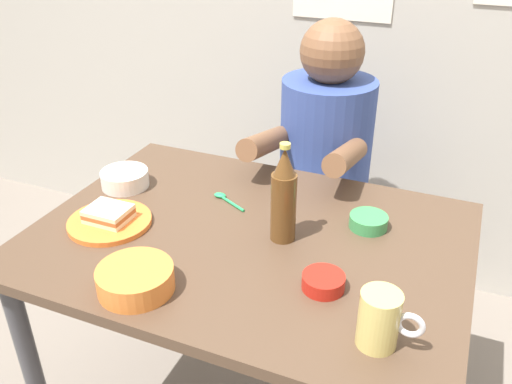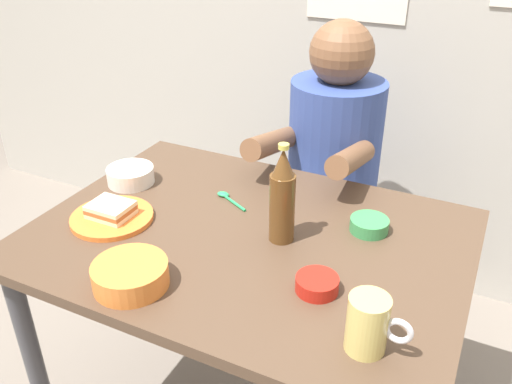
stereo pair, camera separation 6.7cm
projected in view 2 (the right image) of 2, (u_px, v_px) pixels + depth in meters
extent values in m
cube|color=#4C3828|center=(248.00, 239.00, 1.39)|extent=(1.10, 0.80, 0.03)
cylinder|color=#3F3F44|center=(36.00, 369.00, 1.49)|extent=(0.05, 0.05, 0.71)
cylinder|color=#3F3F44|center=(173.00, 243.00, 2.02)|extent=(0.05, 0.05, 0.71)
cylinder|color=#3F3F44|center=(441.00, 323.00, 1.65)|extent=(0.05, 0.05, 0.71)
cylinder|color=#4C4C51|center=(325.00, 269.00, 2.13)|extent=(0.08, 0.08, 0.41)
cylinder|color=brown|center=(329.00, 221.00, 2.02)|extent=(0.34, 0.34, 0.04)
cylinder|color=#33478C|center=(334.00, 154.00, 1.88)|extent=(0.32, 0.32, 0.52)
sphere|color=brown|center=(342.00, 53.00, 1.71)|extent=(0.21, 0.21, 0.21)
cylinder|color=brown|center=(271.00, 143.00, 1.68)|extent=(0.07, 0.31, 0.14)
cylinder|color=brown|center=(351.00, 159.00, 1.58)|extent=(0.07, 0.31, 0.14)
cylinder|color=orange|center=(112.00, 218.00, 1.44)|extent=(0.22, 0.22, 0.01)
cube|color=beige|center=(111.00, 213.00, 1.43)|extent=(0.11, 0.09, 0.01)
cube|color=#9E592D|center=(111.00, 210.00, 1.43)|extent=(0.11, 0.09, 0.01)
cube|color=beige|center=(110.00, 206.00, 1.42)|extent=(0.11, 0.09, 0.01)
cylinder|color=#D1BC66|center=(367.00, 324.00, 1.01)|extent=(0.08, 0.08, 0.12)
torus|color=silver|center=(398.00, 331.00, 0.98)|extent=(0.06, 0.01, 0.06)
cylinder|color=#593819|center=(282.00, 208.00, 1.32)|extent=(0.06, 0.06, 0.18)
cone|color=#593819|center=(283.00, 162.00, 1.26)|extent=(0.05, 0.05, 0.07)
cylinder|color=#BFB74C|center=(284.00, 146.00, 1.24)|extent=(0.03, 0.03, 0.01)
cylinder|color=silver|center=(131.00, 175.00, 1.62)|extent=(0.14, 0.14, 0.05)
cylinder|color=tan|center=(130.00, 172.00, 1.61)|extent=(0.11, 0.11, 0.02)
cylinder|color=#388C4C|center=(369.00, 225.00, 1.39)|extent=(0.10, 0.10, 0.03)
cylinder|color=#5B643A|center=(369.00, 222.00, 1.38)|extent=(0.08, 0.08, 0.02)
cylinder|color=orange|center=(130.00, 275.00, 1.19)|extent=(0.17, 0.17, 0.05)
cylinder|color=#B25B2D|center=(130.00, 270.00, 1.18)|extent=(0.14, 0.14, 0.02)
cylinder|color=#B21E14|center=(317.00, 284.00, 1.18)|extent=(0.10, 0.10, 0.03)
cylinder|color=maroon|center=(317.00, 281.00, 1.17)|extent=(0.08, 0.08, 0.02)
cylinder|color=#26A559|center=(234.00, 202.00, 1.51)|extent=(0.10, 0.06, 0.01)
ellipsoid|color=#26A559|center=(223.00, 194.00, 1.55)|extent=(0.04, 0.02, 0.01)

